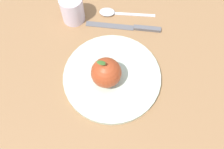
{
  "coord_description": "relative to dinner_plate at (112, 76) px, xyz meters",
  "views": [
    {
      "loc": [
        -0.04,
        0.3,
        0.59
      ],
      "look_at": [
        0.02,
        0.02,
        0.02
      ],
      "focal_mm": 38.57,
      "sensor_mm": 36.0,
      "label": 1
    }
  ],
  "objects": [
    {
      "name": "knife",
      "position": [
        -0.02,
        -0.17,
        -0.0
      ],
      "size": [
        0.23,
        0.03,
        0.01
      ],
      "color": "#59595E",
      "rests_on": "ground_plane"
    },
    {
      "name": "apple",
      "position": [
        0.01,
        0.01,
        0.04
      ],
      "size": [
        0.08,
        0.08,
        0.09
      ],
      "color": "#9E3D1E",
      "rests_on": "dinner_plate"
    },
    {
      "name": "spoon",
      "position": [
        0.04,
        -0.22,
        -0.0
      ],
      "size": [
        0.18,
        0.04,
        0.01
      ],
      "color": "silver",
      "rests_on": "ground_plane"
    },
    {
      "name": "dinner_plate",
      "position": [
        0.0,
        0.0,
        0.0
      ],
      "size": [
        0.26,
        0.26,
        0.01
      ],
      "color": "#B2C6B2",
      "rests_on": "ground_plane"
    },
    {
      "name": "ground_plane",
      "position": [
        -0.02,
        -0.02,
        -0.01
      ],
      "size": [
        2.4,
        2.4,
        0.0
      ],
      "primitive_type": "plane",
      "color": "olive"
    },
    {
      "name": "cup",
      "position": [
        0.16,
        -0.18,
        0.04
      ],
      "size": [
        0.07,
        0.07,
        0.08
      ],
      "color": "silver",
      "rests_on": "ground_plane"
    }
  ]
}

